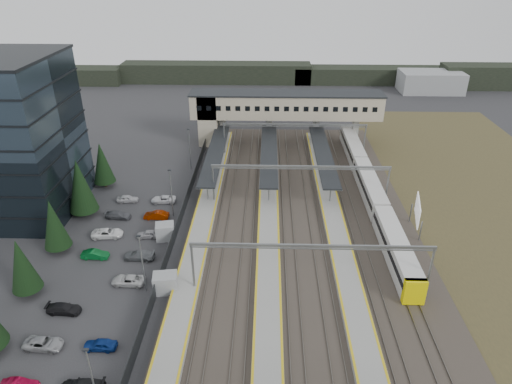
{
  "coord_description": "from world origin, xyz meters",
  "views": [
    {
      "loc": [
        6.72,
        -51.67,
        36.75
      ],
      "look_at": [
        5.01,
        10.9,
        4.0
      ],
      "focal_mm": 32.0,
      "sensor_mm": 36.0,
      "label": 1
    }
  ],
  "objects_px": {
    "train": "(370,188)",
    "footbridge": "(273,108)",
    "billboard": "(417,211)",
    "relay_cabin_far": "(165,231)",
    "relay_cabin_near": "(165,283)"
  },
  "relations": [
    {
      "from": "billboard",
      "to": "relay_cabin_near",
      "type": "bearing_deg",
      "value": -157.14
    },
    {
      "from": "footbridge",
      "to": "billboard",
      "type": "bearing_deg",
      "value": -59.47
    },
    {
      "from": "relay_cabin_far",
      "to": "billboard",
      "type": "height_order",
      "value": "billboard"
    },
    {
      "from": "relay_cabin_far",
      "to": "footbridge",
      "type": "bearing_deg",
      "value": 67.84
    },
    {
      "from": "relay_cabin_near",
      "to": "footbridge",
      "type": "bearing_deg",
      "value": 75.18
    },
    {
      "from": "train",
      "to": "footbridge",
      "type": "bearing_deg",
      "value": 123.01
    },
    {
      "from": "relay_cabin_near",
      "to": "billboard",
      "type": "height_order",
      "value": "billboard"
    },
    {
      "from": "footbridge",
      "to": "billboard",
      "type": "xyz_separation_m",
      "value": [
        20.97,
        -35.56,
        -4.4
      ]
    },
    {
      "from": "relay_cabin_near",
      "to": "relay_cabin_far",
      "type": "bearing_deg",
      "value": 101.81
    },
    {
      "from": "billboard",
      "to": "footbridge",
      "type": "bearing_deg",
      "value": 120.53
    },
    {
      "from": "relay_cabin_near",
      "to": "relay_cabin_far",
      "type": "xyz_separation_m",
      "value": [
        -2.42,
        11.57,
        -0.01
      ]
    },
    {
      "from": "relay_cabin_near",
      "to": "relay_cabin_far",
      "type": "relative_size",
      "value": 1.07
    },
    {
      "from": "relay_cabin_far",
      "to": "billboard",
      "type": "xyz_separation_m",
      "value": [
        36.61,
        2.84,
        2.34
      ]
    },
    {
      "from": "train",
      "to": "billboard",
      "type": "bearing_deg",
      "value": -65.96
    },
    {
      "from": "relay_cabin_near",
      "to": "train",
      "type": "distance_m",
      "value": 38.61
    }
  ]
}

